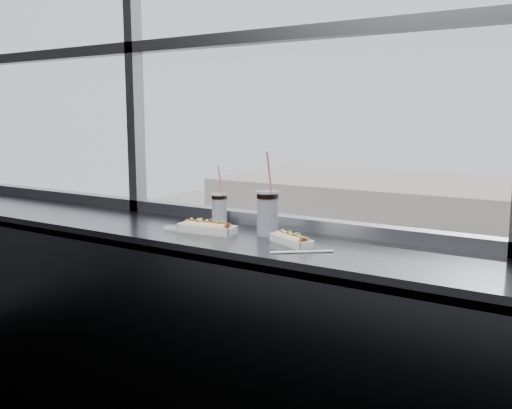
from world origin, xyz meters
The scene contains 13 objects.
wall_back_lower centered at (0.00, 1.50, 0.55)m, with size 6.00×6.00×0.00m, color black.
counter centered at (0.00, 1.23, 1.07)m, with size 6.00×0.55×0.06m, color slate.
counter_fascia centered at (0.00, 0.97, 0.55)m, with size 6.00×0.04×1.04m, color slate.
hotdog_tray_left centered at (-0.26, 1.19, 1.13)m, with size 0.28×0.12×0.07m.
hotdog_tray_right centered at (0.18, 1.20, 1.12)m, with size 0.24×0.17×0.06m.
soda_cup_left centered at (-0.33, 1.38, 1.19)m, with size 0.08×0.08×0.30m.
soda_cup_right centered at (-0.01, 1.31, 1.21)m, with size 0.10×0.10×0.38m.
loose_straw centered at (0.28, 1.09, 1.10)m, with size 0.01×0.01×0.25m, color white.
wrapper centered at (-0.44, 1.15, 1.11)m, with size 0.10×0.07×0.02m, color silver.
car_near_a centered at (-15.31, 17.50, -9.95)m, with size 5.96×2.48×1.99m, color silver.
car_far_a centered at (-8.13, 25.50, -9.95)m, with size 5.96×2.48×1.99m, color black.
pedestrian_a centered at (-4.22, 28.60, -9.95)m, with size 0.90×0.67×2.02m, color #66605B.
tree_left centered at (-10.39, 29.50, -7.37)m, with size 3.43×3.43×5.36m.
Camera 1 is at (1.32, -0.83, 1.63)m, focal length 40.00 mm.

